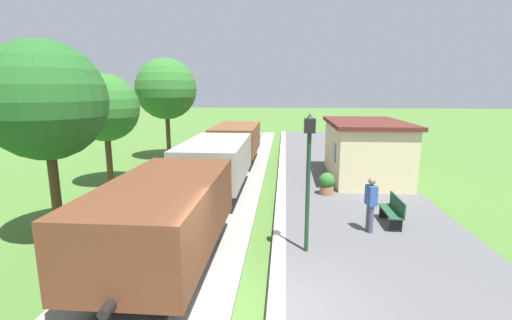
{
  "coord_description": "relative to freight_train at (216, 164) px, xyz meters",
  "views": [
    {
      "loc": [
        0.5,
        -6.36,
        4.55
      ],
      "look_at": [
        -0.72,
        8.84,
        1.48
      ],
      "focal_mm": 25.01,
      "sensor_mm": 36.0,
      "label": 1
    }
  ],
  "objects": [
    {
      "name": "bench_near_hut",
      "position": [
        6.41,
        -3.48,
        -0.68
      ],
      "size": [
        0.42,
        1.5,
        0.91
      ],
      "color": "#1E4C2D",
      "rests_on": "platform_slab"
    },
    {
      "name": "potted_planter",
      "position": [
        4.67,
        -0.28,
        -0.67
      ],
      "size": [
        0.64,
        0.64,
        0.92
      ],
      "color": "#9E6642",
      "rests_on": "platform_slab"
    },
    {
      "name": "station_hut",
      "position": [
        6.8,
        2.73,
        0.26
      ],
      "size": [
        3.5,
        5.8,
        2.78
      ],
      "color": "beige",
      "rests_on": "platform_slab"
    },
    {
      "name": "tree_trackside_mid",
      "position": [
        -3.83,
        -5.01,
        2.8
      ],
      "size": [
        3.38,
        3.38,
        5.9
      ],
      "color": "#4C3823",
      "rests_on": "ground"
    },
    {
      "name": "person_waiting",
      "position": [
        5.52,
        -4.15,
        -0.21
      ],
      "size": [
        0.32,
        0.43,
        1.71
      ],
      "rotation": [
        0.0,
        0.0,
        3.38
      ],
      "color": "#474C66",
      "rests_on": "platform_slab"
    },
    {
      "name": "rail_far",
      "position": [
        -0.72,
        -8.28,
        -1.21
      ],
      "size": [
        0.07,
        60.0,
        0.14
      ],
      "primitive_type": "cube",
      "color": "slate",
      "rests_on": "track_ballast"
    },
    {
      "name": "ground_plane",
      "position": [
        2.4,
        -8.28,
        -1.4
      ],
      "size": [
        160.0,
        160.0,
        0.0
      ],
      "primitive_type": "plane",
      "color": "#47702D"
    },
    {
      "name": "platform_edge_stripe",
      "position": [
        2.8,
        -8.28,
        -1.14
      ],
      "size": [
        0.36,
        60.0,
        0.01
      ],
      "primitive_type": "cube",
      "color": "silver",
      "rests_on": "platform_slab"
    },
    {
      "name": "tree_field_left",
      "position": [
        -4.67,
        7.96,
        3.11
      ],
      "size": [
        3.86,
        3.86,
        6.45
      ],
      "color": "#4C3823",
      "rests_on": "ground"
    },
    {
      "name": "freight_train",
      "position": [
        0.0,
        0.0,
        0.0
      ],
      "size": [
        2.5,
        19.4,
        2.12
      ],
      "color": "brown",
      "rests_on": "rail_near"
    },
    {
      "name": "track_ballast",
      "position": [
        -0.0,
        -8.28,
        -1.34
      ],
      "size": [
        3.8,
        60.0,
        0.12
      ],
      "primitive_type": "cube",
      "color": "gray",
      "rests_on": "ground"
    },
    {
      "name": "rail_near",
      "position": [
        0.72,
        -8.28,
        -1.21
      ],
      "size": [
        0.07,
        60.0,
        0.14
      ],
      "primitive_type": "cube",
      "color": "slate",
      "rests_on": "track_ballast"
    },
    {
      "name": "tree_trackside_far",
      "position": [
        -5.32,
        1.21,
        2.28
      ],
      "size": [
        3.1,
        3.1,
        5.24
      ],
      "color": "#4C3823",
      "rests_on": "ground"
    },
    {
      "name": "lamp_post_near",
      "position": [
        3.53,
        -5.63,
        1.41
      ],
      "size": [
        0.28,
        0.28,
        3.7
      ],
      "color": "#193823",
      "rests_on": "platform_slab"
    }
  ]
}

